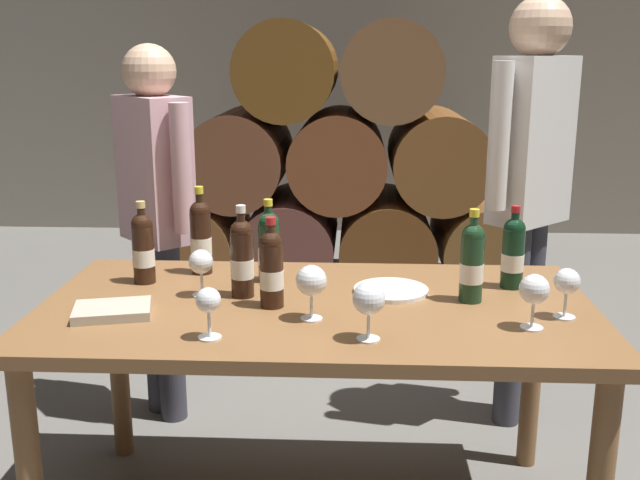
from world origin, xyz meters
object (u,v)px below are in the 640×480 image
object	(u,v)px
wine_bottle_4	(143,247)
serving_plate	(391,290)
wine_bottle_3	(513,252)
wine_bottle_2	(269,246)
wine_bottle_1	(472,262)
sommelier_presenting	(530,174)
wine_glass_0	(567,283)
wine_glass_1	(534,291)
wine_bottle_0	(272,268)
taster_seated_left	(156,203)
dining_table	(317,331)
wine_glass_5	(369,300)
tasting_notebook	(112,311)
wine_bottle_5	(201,236)
wine_glass_3	(201,263)
wine_glass_4	(208,303)
wine_glass_2	(311,282)
wine_bottle_6	(242,257)

from	to	relation	value
wine_bottle_4	serving_plate	xyz separation A→B (m)	(0.82, -0.07, -0.11)
wine_bottle_3	wine_bottle_4	bearing A→B (deg)	-179.69
wine_bottle_2	wine_bottle_4	size ratio (longest dim) A/B	1.01
wine_bottle_1	sommelier_presenting	distance (m)	0.79
wine_glass_0	wine_glass_1	distance (m)	0.15
wine_bottle_0	taster_seated_left	bearing A→B (deg)	126.03
wine_bottle_4	wine_bottle_0	bearing A→B (deg)	-25.75
wine_glass_1	sommelier_presenting	bearing A→B (deg)	78.94
dining_table	wine_glass_5	size ratio (longest dim) A/B	10.50
wine_glass_1	wine_bottle_3	bearing A→B (deg)	87.56
wine_glass_0	wine_glass_1	xyz separation A→B (m)	(-0.11, -0.09, 0.01)
wine_bottle_4	tasting_notebook	xyz separation A→B (m)	(-0.01, -0.32, -0.11)
tasting_notebook	wine_glass_0	bearing A→B (deg)	-12.02
wine_bottle_3	wine_bottle_5	xyz separation A→B (m)	(-1.05, 0.11, 0.01)
wine_bottle_3	wine_bottle_4	world-z (taller)	wine_bottle_4
wine_bottle_3	wine_glass_3	world-z (taller)	wine_bottle_3
tasting_notebook	taster_seated_left	bearing A→B (deg)	81.97
wine_bottle_3	tasting_notebook	size ratio (longest dim) A/B	1.24
wine_bottle_5	wine_glass_1	xyz separation A→B (m)	(1.03, -0.48, -0.02)
wine_bottle_1	wine_bottle_4	xyz separation A→B (m)	(-1.06, 0.14, -0.01)
wine_bottle_1	wine_glass_0	bearing A→B (deg)	-28.45
wine_bottle_4	wine_glass_4	bearing A→B (deg)	-57.13
wine_bottle_0	wine_bottle_5	world-z (taller)	wine_bottle_5
wine_bottle_1	wine_glass_1	bearing A→B (deg)	-58.83
dining_table	wine_glass_3	distance (m)	0.42
wine_bottle_5	wine_glass_2	distance (m)	0.60
sommelier_presenting	dining_table	bearing A→B (deg)	-136.67
wine_bottle_2	sommelier_presenting	xyz separation A→B (m)	(0.97, 0.53, 0.16)
wine_bottle_3	wine_bottle_6	size ratio (longest dim) A/B	0.93
wine_bottle_5	wine_glass_5	size ratio (longest dim) A/B	1.89
wine_glass_3	wine_glass_5	size ratio (longest dim) A/B	0.93
wine_bottle_5	wine_glass_5	world-z (taller)	wine_bottle_5
serving_plate	wine_glass_0	bearing A→B (deg)	-22.95
dining_table	tasting_notebook	size ratio (longest dim) A/B	7.73
dining_table	wine_bottle_5	xyz separation A→B (m)	(-0.42, 0.30, 0.22)
wine_bottle_0	tasting_notebook	size ratio (longest dim) A/B	1.26
wine_bottle_5	wine_glass_1	distance (m)	1.14
wine_bottle_3	wine_bottle_5	distance (m)	1.05
wine_bottle_3	wine_glass_4	world-z (taller)	wine_bottle_3
wine_bottle_2	wine_bottle_5	bearing A→B (deg)	161.92
wine_glass_4	taster_seated_left	xyz separation A→B (m)	(-0.41, 1.02, 0.06)
tasting_notebook	wine_bottle_1	bearing A→B (deg)	-4.34
wine_bottle_5	sommelier_presenting	xyz separation A→B (m)	(1.21, 0.45, 0.15)
serving_plate	wine_glass_2	bearing A→B (deg)	-132.85
wine_glass_3	wine_bottle_3	bearing A→B (deg)	7.80
taster_seated_left	wine_bottle_0	bearing A→B (deg)	-53.97
wine_bottle_5	wine_glass_0	bearing A→B (deg)	-18.94
wine_bottle_1	wine_bottle_5	distance (m)	0.93
wine_bottle_1	wine_glass_4	distance (m)	0.83
wine_bottle_1	wine_glass_5	xyz separation A→B (m)	(-0.32, -0.34, -0.01)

